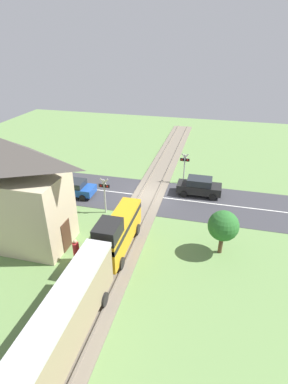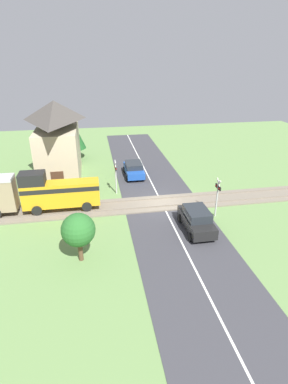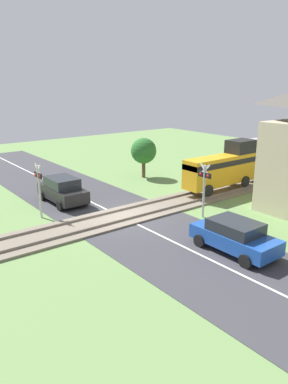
{
  "view_description": "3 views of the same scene",
  "coord_description": "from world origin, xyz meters",
  "px_view_note": "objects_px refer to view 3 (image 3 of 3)",
  "views": [
    {
      "loc": [
        -5.49,
        23.27,
        12.9
      ],
      "look_at": [
        0.0,
        1.54,
        1.2
      ],
      "focal_mm": 28.0,
      "sensor_mm": 36.0,
      "label": 1
    },
    {
      "loc": [
        -21.77,
        5.3,
        11.34
      ],
      "look_at": [
        0.0,
        1.54,
        1.2
      ],
      "focal_mm": 28.0,
      "sensor_mm": 36.0,
      "label": 2
    },
    {
      "loc": [
        16.26,
        -11.03,
        7.27
      ],
      "look_at": [
        0.0,
        1.54,
        1.2
      ],
      "focal_mm": 35.0,
      "sensor_mm": 36.0,
      "label": 3
    }
  ],
  "objects_px": {
    "car_near_crossing": "(63,190)",
    "crossing_signal_east_approach": "(204,183)",
    "crossing_signal_west_approach": "(39,183)",
    "train": "(261,158)",
    "car_far_side": "(235,236)",
    "pedestrian_by_station": "(264,185)"
  },
  "relations": [
    {
      "from": "car_near_crossing",
      "to": "car_far_side",
      "type": "relative_size",
      "value": 1.0
    },
    {
      "from": "train",
      "to": "car_near_crossing",
      "type": "relative_size",
      "value": 3.65
    },
    {
      "from": "pedestrian_by_station",
      "to": "crossing_signal_east_approach",
      "type": "bearing_deg",
      "value": -86.87
    },
    {
      "from": "train",
      "to": "car_far_side",
      "type": "xyz_separation_m",
      "value": [
        6.66,
        -11.06,
        -1.1
      ]
    },
    {
      "from": "car_far_side",
      "to": "crossing_signal_east_approach",
      "type": "relative_size",
      "value": 1.28
    },
    {
      "from": "car_near_crossing",
      "to": "train",
      "type": "bearing_deg",
      "value": 72.46
    },
    {
      "from": "car_far_side",
      "to": "crossing_signal_west_approach",
      "type": "height_order",
      "value": "crossing_signal_west_approach"
    },
    {
      "from": "crossing_signal_west_approach",
      "to": "pedestrian_by_station",
      "type": "height_order",
      "value": "crossing_signal_west_approach"
    },
    {
      "from": "train",
      "to": "car_near_crossing",
      "type": "distance_m",
      "value": 14.65
    },
    {
      "from": "pedestrian_by_station",
      "to": "train",
      "type": "bearing_deg",
      "value": 130.26
    },
    {
      "from": "train",
      "to": "car_near_crossing",
      "type": "height_order",
      "value": "train"
    },
    {
      "from": "crossing_signal_east_approach",
      "to": "pedestrian_by_station",
      "type": "distance_m",
      "value": 6.23
    },
    {
      "from": "train",
      "to": "car_near_crossing",
      "type": "bearing_deg",
      "value": -107.54
    },
    {
      "from": "car_near_crossing",
      "to": "pedestrian_by_station",
      "type": "xyz_separation_m",
      "value": [
        6.8,
        11.11,
        -0.09
      ]
    },
    {
      "from": "crossing_signal_west_approach",
      "to": "train",
      "type": "bearing_deg",
      "value": 80.37
    },
    {
      "from": "crossing_signal_west_approach",
      "to": "crossing_signal_east_approach",
      "type": "xyz_separation_m",
      "value": [
        5.45,
        7.15,
        0.0
      ]
    },
    {
      "from": "crossing_signal_west_approach",
      "to": "car_far_side",
      "type": "bearing_deg",
      "value": 28.12
    },
    {
      "from": "train",
      "to": "pedestrian_by_station",
      "type": "height_order",
      "value": "train"
    },
    {
      "from": "train",
      "to": "crossing_signal_west_approach",
      "type": "relative_size",
      "value": 4.68
    },
    {
      "from": "car_near_crossing",
      "to": "crossing_signal_east_approach",
      "type": "xyz_separation_m",
      "value": [
        7.13,
        5.01,
        1.13
      ]
    },
    {
      "from": "train",
      "to": "crossing_signal_west_approach",
      "type": "bearing_deg",
      "value": -99.63
    },
    {
      "from": "train",
      "to": "crossing_signal_west_approach",
      "type": "height_order",
      "value": "train"
    }
  ]
}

